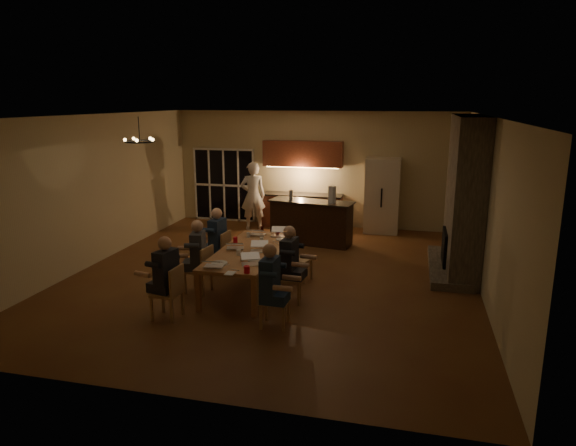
{
  "coord_description": "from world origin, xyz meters",
  "views": [
    {
      "loc": [
        2.64,
        -9.55,
        3.5
      ],
      "look_at": [
        0.24,
        0.3,
        1.05
      ],
      "focal_mm": 32.0,
      "sensor_mm": 36.0,
      "label": 1
    }
  ],
  "objects_px": {
    "chair_left_mid": "(198,269)",
    "bar_blender": "(332,195)",
    "dining_table": "(250,269)",
    "mug_back": "(248,235)",
    "can_silver": "(242,258)",
    "laptop_f": "(279,231)",
    "person_left_near": "(167,278)",
    "can_cola": "(262,229)",
    "person_right_mid": "(289,264)",
    "laptop_e": "(258,230)",
    "refrigerator": "(382,196)",
    "laptop_c": "(235,243)",
    "chair_right_far": "(299,258)",
    "mug_front": "(239,253)",
    "plate_left": "(219,263)",
    "standing_person": "(253,196)",
    "bar_bottle": "(291,195)",
    "chair_right_mid": "(289,278)",
    "person_right_near": "(270,287)",
    "bar_island": "(311,222)",
    "person_left_mid": "(198,257)",
    "plate_far": "(281,239)",
    "person_left_far": "(218,241)",
    "laptop_a": "(214,260)",
    "chair_left_near": "(166,292)",
    "redcup_near": "(247,270)",
    "laptop_b": "(251,258)",
    "chair_left_far": "(217,252)",
    "chair_right_near": "(275,299)",
    "redcup_far": "(278,230)",
    "mug_mid": "(262,240)",
    "plate_near": "(255,260)"
  },
  "relations": [
    {
      "from": "laptop_f",
      "to": "person_left_near",
      "type": "bearing_deg",
      "value": -123.35
    },
    {
      "from": "chair_left_mid",
      "to": "person_right_near",
      "type": "bearing_deg",
      "value": 62.28
    },
    {
      "from": "person_right_mid",
      "to": "can_cola",
      "type": "xyz_separation_m",
      "value": [
        -1.05,
        1.85,
        0.12
      ]
    },
    {
      "from": "chair_right_mid",
      "to": "person_left_near",
      "type": "distance_m",
      "value": 2.11
    },
    {
      "from": "can_cola",
      "to": "person_right_mid",
      "type": "bearing_deg",
      "value": -60.47
    },
    {
      "from": "can_cola",
      "to": "mug_back",
      "type": "bearing_deg",
      "value": -104.65
    },
    {
      "from": "chair_left_mid",
      "to": "bar_blender",
      "type": "xyz_separation_m",
      "value": [
        1.92,
        3.6,
        0.84
      ]
    },
    {
      "from": "chair_right_near",
      "to": "laptop_a",
      "type": "xyz_separation_m",
      "value": [
        -1.18,
        0.44,
        0.42
      ]
    },
    {
      "from": "bar_island",
      "to": "chair_left_far",
      "type": "height_order",
      "value": "bar_island"
    },
    {
      "from": "chair_right_mid",
      "to": "person_right_near",
      "type": "height_order",
      "value": "person_right_near"
    },
    {
      "from": "mug_back",
      "to": "can_silver",
      "type": "height_order",
      "value": "can_silver"
    },
    {
      "from": "person_left_mid",
      "to": "mug_front",
      "type": "bearing_deg",
      "value": 83.76
    },
    {
      "from": "standing_person",
      "to": "bar_bottle",
      "type": "bearing_deg",
      "value": 120.02
    },
    {
      "from": "person_left_far",
      "to": "redcup_far",
      "type": "distance_m",
      "value": 1.31
    },
    {
      "from": "person_left_mid",
      "to": "plate_far",
      "type": "height_order",
      "value": "person_left_mid"
    },
    {
      "from": "chair_right_far",
      "to": "standing_person",
      "type": "bearing_deg",
      "value": 41.95
    },
    {
      "from": "person_right_mid",
      "to": "laptop_b",
      "type": "bearing_deg",
      "value": 126.73
    },
    {
      "from": "refrigerator",
      "to": "chair_right_mid",
      "type": "distance_m",
      "value": 5.56
    },
    {
      "from": "chair_right_far",
      "to": "bar_bottle",
      "type": "bearing_deg",
      "value": 29.11
    },
    {
      "from": "chair_right_far",
      "to": "can_cola",
      "type": "height_order",
      "value": "chair_right_far"
    },
    {
      "from": "refrigerator",
      "to": "laptop_c",
      "type": "xyz_separation_m",
      "value": [
        -2.44,
        -4.86,
        -0.14
      ]
    },
    {
      "from": "redcup_far",
      "to": "plate_near",
      "type": "distance_m",
      "value": 1.95
    },
    {
      "from": "refrigerator",
      "to": "plate_far",
      "type": "bearing_deg",
      "value": -113.23
    },
    {
      "from": "laptop_a",
      "to": "mug_front",
      "type": "bearing_deg",
      "value": -111.68
    },
    {
      "from": "dining_table",
      "to": "redcup_near",
      "type": "height_order",
      "value": "redcup_near"
    },
    {
      "from": "mug_mid",
      "to": "plate_near",
      "type": "bearing_deg",
      "value": -79.2
    },
    {
      "from": "person_left_far",
      "to": "laptop_a",
      "type": "distance_m",
      "value": 1.83
    },
    {
      "from": "person_left_far",
      "to": "mug_mid",
      "type": "xyz_separation_m",
      "value": [
        0.95,
        -0.06,
        0.11
      ]
    },
    {
      "from": "laptop_b",
      "to": "laptop_f",
      "type": "relative_size",
      "value": 1.0
    },
    {
      "from": "person_right_near",
      "to": "can_cola",
      "type": "distance_m",
      "value": 3.18
    },
    {
      "from": "chair_right_far",
      "to": "mug_back",
      "type": "xyz_separation_m",
      "value": [
        -1.12,
        0.21,
        0.36
      ]
    },
    {
      "from": "bar_island",
      "to": "can_silver",
      "type": "relative_size",
      "value": 17.24
    },
    {
      "from": "chair_left_near",
      "to": "redcup_near",
      "type": "xyz_separation_m",
      "value": [
        1.26,
        0.38,
        0.37
      ]
    },
    {
      "from": "chair_left_near",
      "to": "laptop_c",
      "type": "xyz_separation_m",
      "value": [
        0.6,
        1.67,
        0.42
      ]
    },
    {
      "from": "can_silver",
      "to": "laptop_e",
      "type": "bearing_deg",
      "value": 98.23
    },
    {
      "from": "mug_front",
      "to": "mug_back",
      "type": "distance_m",
      "value": 1.25
    },
    {
      "from": "laptop_f",
      "to": "laptop_e",
      "type": "bearing_deg",
      "value": 169.95
    },
    {
      "from": "chair_right_far",
      "to": "laptop_e",
      "type": "height_order",
      "value": "laptop_e"
    },
    {
      "from": "bar_island",
      "to": "bar_blender",
      "type": "xyz_separation_m",
      "value": [
        0.53,
        -0.17,
        0.75
      ]
    },
    {
      "from": "redcup_near",
      "to": "can_silver",
      "type": "relative_size",
      "value": 1.0
    },
    {
      "from": "chair_right_far",
      "to": "mug_front",
      "type": "xyz_separation_m",
      "value": [
        -0.91,
        -1.02,
        0.36
      ]
    },
    {
      "from": "chair_left_far",
      "to": "redcup_far",
      "type": "bearing_deg",
      "value": 126.56
    },
    {
      "from": "mug_back",
      "to": "person_left_near",
      "type": "bearing_deg",
      "value": -103.23
    },
    {
      "from": "can_cola",
      "to": "person_left_mid",
      "type": "bearing_deg",
      "value": -110.39
    },
    {
      "from": "bar_island",
      "to": "chair_right_mid",
      "type": "relative_size",
      "value": 2.32
    },
    {
      "from": "dining_table",
      "to": "chair_left_mid",
      "type": "bearing_deg",
      "value": -151.09
    },
    {
      "from": "standing_person",
      "to": "bar_blender",
      "type": "bearing_deg",
      "value": 130.29
    },
    {
      "from": "bar_blender",
      "to": "person_left_mid",
      "type": "bearing_deg",
      "value": -88.52
    },
    {
      "from": "chair_left_mid",
      "to": "plate_left",
      "type": "distance_m",
      "value": 0.82
    },
    {
      "from": "can_silver",
      "to": "mug_back",
      "type": "bearing_deg",
      "value": 103.99
    }
  ]
}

